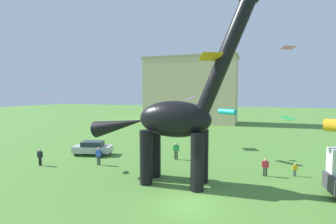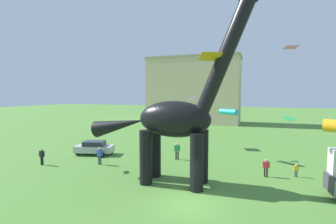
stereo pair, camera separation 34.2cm
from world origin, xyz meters
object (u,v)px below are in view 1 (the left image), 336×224
Objects in this scene: kite_apex at (229,112)px; person_photographer at (295,168)px; person_vendor_side at (176,149)px; dinosaur_sculpture at (174,119)px; kite_trailing at (47,95)px; parked_sedan_left at (93,148)px; kite_drifting at (288,48)px; person_watching_child at (265,166)px; kite_mid_right at (190,98)px; person_near_flyer at (40,156)px; kite_far_left at (288,118)px; person_strolling_adult at (99,154)px; kite_mid_left at (211,57)px.

person_photographer is at bearing -34.22° from kite_apex.
person_vendor_side is (-10.96, 1.79, 0.42)m from person_photographer.
dinosaur_sculpture is 13.87× the size of kite_trailing.
person_vendor_side is 1.80× the size of kite_trailing.
kite_trailing is at bearing -123.12° from parked_sedan_left.
dinosaur_sculpture is 6.47× the size of kite_drifting.
kite_mid_right reaches higher than person_watching_child.
parked_sedan_left is 5.62m from person_near_flyer.
kite_drifting is (3.27, 15.67, 12.24)m from person_watching_child.
person_near_flyer is at bearing -173.69° from kite_far_left.
kite_apex is at bearing 26.92° from kite_trailing.
dinosaur_sculpture is 10.88× the size of kite_far_left.
person_vendor_side reaches higher than person_near_flyer.
kite_apex is (3.33, 8.70, 0.05)m from dinosaur_sculpture.
person_watching_child is at bearing 9.86° from kite_trailing.
person_near_flyer is (-13.52, 0.17, -4.00)m from dinosaur_sculpture.
person_strolling_adult is (2.97, -3.15, 0.24)m from parked_sedan_left.
person_watching_child is (18.08, -1.41, 0.11)m from parked_sedan_left.
person_near_flyer is at bearing -153.17° from kite_apex.
kite_far_left is at bearing -23.79° from parked_sedan_left.
kite_mid_left is (-5.33, -3.39, 4.36)m from kite_far_left.
kite_drifting is at bearing 81.50° from dinosaur_sculpture.
kite_drifting reaches higher than person_photographer.
kite_mid_right reaches higher than person_photographer.
dinosaur_sculpture is 7.81m from person_vendor_side.
person_watching_child is (6.80, 3.92, -4.06)m from dinosaur_sculpture.
person_near_flyer is (-20.32, -3.75, 0.06)m from person_watching_child.
kite_drifting is at bearing -84.58° from person_strolling_adult.
kite_far_left is (8.22, 2.58, 0.08)m from dinosaur_sculpture.
kite_mid_right is at bearing 133.17° from kite_far_left.
dinosaur_sculpture is 7.31× the size of kite_mid_left.
person_watching_child is 0.85× the size of person_vendor_side.
person_watching_child is 8.99m from person_vendor_side.
kite_trailing is (-21.94, -4.23, 6.09)m from person_photographer.
kite_drifting is 1.01× the size of kite_mid_right.
dinosaur_sculpture is 11.17m from person_photographer.
kite_trailing is at bearing -129.67° from kite_mid_right.
kite_drifting is at bearing 26.72° from kite_mid_right.
person_watching_child is 1.52× the size of kite_trailing.
person_watching_child is 0.71× the size of kite_drifting.
kite_far_left is at bearing 160.68° from person_vendor_side.
person_vendor_side is at bearing 28.70° from kite_trailing.
kite_drifting reaches higher than person_watching_child.
kite_apex reaches higher than person_photographer.
kite_mid_right is at bearing 113.49° from person_near_flyer.
person_strolling_adult is 7.44m from kite_trailing.
kite_trailing is 21.18m from kite_far_left.
kite_far_left is at bearing -51.36° from kite_apex.
kite_apex is at bearing -121.76° from kite_drifting.
kite_mid_right is (-12.09, -6.09, -6.84)m from kite_drifting.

